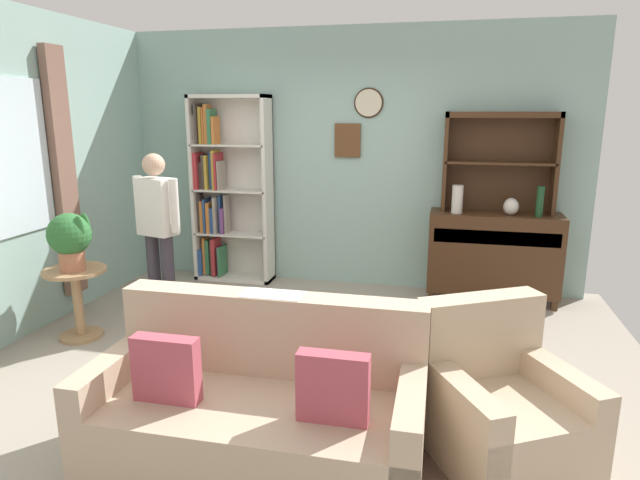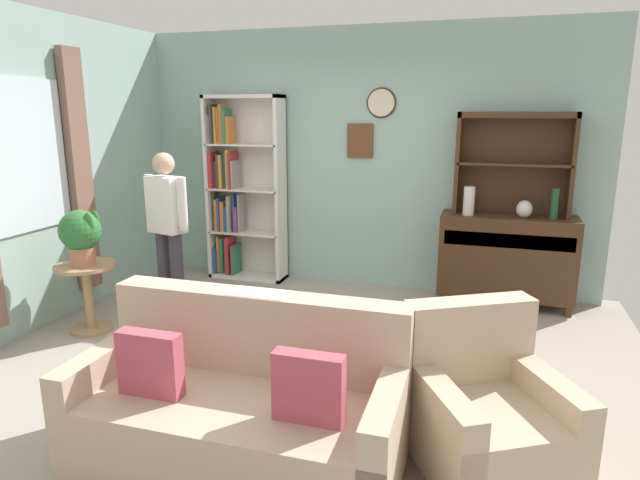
# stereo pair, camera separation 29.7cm
# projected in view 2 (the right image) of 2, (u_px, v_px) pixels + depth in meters

# --- Properties ---
(ground_plane) EXTENTS (5.40, 4.60, 0.02)m
(ground_plane) POSITION_uv_depth(u_px,v_px,m) (300.00, 363.00, 4.29)
(ground_plane) COLOR #9E9384
(wall_back) EXTENTS (5.00, 0.09, 2.80)m
(wall_back) POSITION_uv_depth(u_px,v_px,m) (364.00, 160.00, 5.94)
(wall_back) COLOR #93B7AD
(wall_back) RESTS_ON ground_plane
(wall_left) EXTENTS (0.16, 4.20, 2.80)m
(wall_left) POSITION_uv_depth(u_px,v_px,m) (24.00, 174.00, 4.70)
(wall_left) COLOR #93B7AD
(wall_left) RESTS_ON ground_plane
(area_rug) EXTENTS (2.51, 2.16, 0.01)m
(area_rug) POSITION_uv_depth(u_px,v_px,m) (313.00, 383.00, 3.95)
(area_rug) COLOR brown
(area_rug) RESTS_ON ground_plane
(bookshelf) EXTENTS (0.90, 0.30, 2.10)m
(bookshelf) POSITION_uv_depth(u_px,v_px,m) (239.00, 192.00, 6.27)
(bookshelf) COLOR silver
(bookshelf) RESTS_ON ground_plane
(sideboard) EXTENTS (1.30, 0.45, 0.92)m
(sideboard) POSITION_uv_depth(u_px,v_px,m) (506.00, 256.00, 5.45)
(sideboard) COLOR #422816
(sideboard) RESTS_ON ground_plane
(sideboard_hutch) EXTENTS (1.10, 0.26, 1.00)m
(sideboard_hutch) POSITION_uv_depth(u_px,v_px,m) (514.00, 149.00, 5.31)
(sideboard_hutch) COLOR #422816
(sideboard_hutch) RESTS_ON sideboard
(vase_tall) EXTENTS (0.11, 0.11, 0.28)m
(vase_tall) POSITION_uv_depth(u_px,v_px,m) (469.00, 201.00, 5.36)
(vase_tall) COLOR beige
(vase_tall) RESTS_ON sideboard
(vase_round) EXTENTS (0.15, 0.15, 0.17)m
(vase_round) POSITION_uv_depth(u_px,v_px,m) (524.00, 209.00, 5.24)
(vase_round) COLOR beige
(vase_round) RESTS_ON sideboard
(bottle_wine) EXTENTS (0.07, 0.07, 0.30)m
(bottle_wine) POSITION_uv_depth(u_px,v_px,m) (554.00, 204.00, 5.12)
(bottle_wine) COLOR #194223
(bottle_wine) RESTS_ON sideboard
(couch_floral) EXTENTS (1.81, 0.87, 0.90)m
(couch_floral) POSITION_uv_depth(u_px,v_px,m) (242.00, 408.00, 3.04)
(couch_floral) COLOR #C6AD8E
(couch_floral) RESTS_ON ground_plane
(armchair_floral) EXTENTS (1.04, 1.05, 0.88)m
(armchair_floral) POSITION_uv_depth(u_px,v_px,m) (486.00, 417.00, 2.99)
(armchair_floral) COLOR #C6AD8E
(armchair_floral) RESTS_ON ground_plane
(plant_stand) EXTENTS (0.52, 0.52, 0.62)m
(plant_stand) POSITION_uv_depth(u_px,v_px,m) (88.00, 290.00, 4.82)
(plant_stand) COLOR #A87F56
(plant_stand) RESTS_ON ground_plane
(potted_plant_large) EXTENTS (0.35, 0.35, 0.49)m
(potted_plant_large) POSITION_uv_depth(u_px,v_px,m) (81.00, 234.00, 4.66)
(potted_plant_large) COLOR #AD6B4C
(potted_plant_large) RESTS_ON plant_stand
(person_reading) EXTENTS (0.52, 0.28, 1.56)m
(person_reading) POSITION_uv_depth(u_px,v_px,m) (167.00, 223.00, 5.08)
(person_reading) COLOR #38333D
(person_reading) RESTS_ON ground_plane
(coffee_table) EXTENTS (0.80, 0.50, 0.42)m
(coffee_table) POSITION_uv_depth(u_px,v_px,m) (282.00, 343.00, 3.78)
(coffee_table) COLOR #422816
(coffee_table) RESTS_ON ground_plane
(book_stack) EXTENTS (0.21, 0.15, 0.07)m
(book_stack) POSITION_uv_depth(u_px,v_px,m) (282.00, 331.00, 3.73)
(book_stack) COLOR #3F3833
(book_stack) RESTS_ON coffee_table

